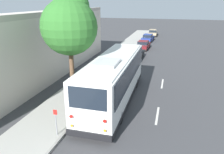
% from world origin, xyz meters
% --- Properties ---
extents(ground_plane, '(160.00, 160.00, 0.00)m').
position_xyz_m(ground_plane, '(0.00, 0.00, 0.00)').
color(ground_plane, '#3D3D3F').
extents(sidewalk_slab, '(80.00, 3.14, 0.15)m').
position_xyz_m(sidewalk_slab, '(0.00, 3.41, 0.07)').
color(sidewalk_slab, '#A3A099').
rests_on(sidewalk_slab, ground).
extents(curb_strip, '(80.00, 0.14, 0.15)m').
position_xyz_m(curb_strip, '(0.00, 1.77, 0.07)').
color(curb_strip, gray).
rests_on(curb_strip, ground).
extents(shuttle_bus, '(10.75, 2.80, 3.55)m').
position_xyz_m(shuttle_bus, '(-0.85, 0.21, 1.91)').
color(shuttle_bus, white).
rests_on(shuttle_bus, ground).
extents(parked_sedan_black, '(4.70, 1.86, 1.26)m').
position_xyz_m(parked_sedan_black, '(11.85, 0.81, 0.58)').
color(parked_sedan_black, black).
rests_on(parked_sedan_black, ground).
extents(parked_sedan_maroon, '(4.30, 1.89, 1.26)m').
position_xyz_m(parked_sedan_maroon, '(18.44, 0.66, 0.58)').
color(parked_sedan_maroon, maroon).
rests_on(parked_sedan_maroon, ground).
extents(parked_sedan_blue, '(4.60, 2.01, 1.30)m').
position_xyz_m(parked_sedan_blue, '(25.41, 0.73, 0.60)').
color(parked_sedan_blue, navy).
rests_on(parked_sedan_blue, ground).
extents(parked_sedan_tan, '(4.63, 1.82, 1.31)m').
position_xyz_m(parked_sedan_tan, '(32.53, 0.50, 0.61)').
color(parked_sedan_tan, tan).
rests_on(parked_sedan_tan, ground).
extents(street_tree, '(3.75, 3.75, 7.72)m').
position_xyz_m(street_tree, '(-1.67, 3.03, 5.68)').
color(street_tree, brown).
rests_on(street_tree, sidewalk_slab).
extents(sign_post_near, '(0.06, 0.22, 1.52)m').
position_xyz_m(sign_post_near, '(-6.07, 2.04, 0.93)').
color(sign_post_near, gray).
rests_on(sign_post_near, sidewalk_slab).
extents(sign_post_far, '(0.06, 0.22, 1.62)m').
position_xyz_m(sign_post_far, '(-4.04, 2.04, 0.99)').
color(sign_post_far, gray).
rests_on(sign_post_far, sidewalk_slab).
extents(building_backdrop, '(25.22, 7.40, 6.23)m').
position_xyz_m(building_backdrop, '(2.62, 10.16, 2.92)').
color(building_backdrop, beige).
rests_on(building_backdrop, ground).
extents(lane_stripe_mid, '(2.40, 0.14, 0.01)m').
position_xyz_m(lane_stripe_mid, '(-2.20, -3.07, 0.00)').
color(lane_stripe_mid, silver).
rests_on(lane_stripe_mid, ground).
extents(lane_stripe_ahead, '(2.40, 0.14, 0.01)m').
position_xyz_m(lane_stripe_ahead, '(3.80, -3.07, 0.00)').
color(lane_stripe_ahead, silver).
rests_on(lane_stripe_ahead, ground).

